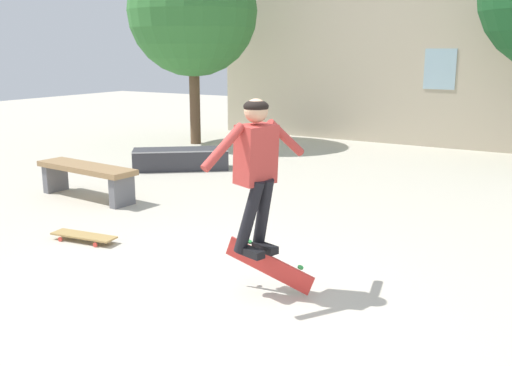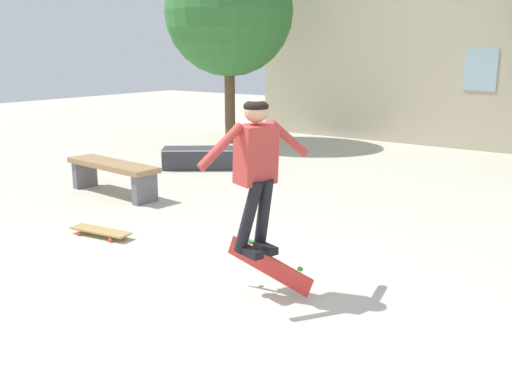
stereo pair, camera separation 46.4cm
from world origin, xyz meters
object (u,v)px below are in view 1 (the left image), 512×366
Objects in this scene: skater at (256,163)px; skateboard_flipping at (269,265)px; tree_left at (193,11)px; skate_ledge at (181,159)px; park_bench at (86,174)px; skateboard_resting at (84,236)px.

skater is 1.62× the size of skateboard_flipping.
tree_left is 4.21m from skate_ledge.
tree_left is 6.00m from park_bench.
skater is at bearing -145.42° from skateboard_flipping.
skateboard_flipping is (0.09, 0.09, -0.97)m from skater.
skater reaches higher than skateboard_flipping.
skate_ledge reaches higher than skateboard_resting.
tree_left is at bearing -71.34° from skateboard_resting.
tree_left reaches higher than skater.
tree_left is at bearing 113.48° from park_bench.
park_bench is 1.30× the size of skater.
park_bench is at bearing -71.18° from tree_left.
skateboard_resting is at bearing -168.64° from skater.
skateboard_flipping reaches higher than skate_ledge.
skateboard_resting is at bearing -105.42° from skate_ledge.
park_bench is 4.37m from skateboard_flipping.
skate_ledge is (1.60, -2.62, -2.87)m from tree_left.
skate_ledge is at bearing -75.10° from skateboard_resting.
park_bench is at bearing 148.26° from skateboard_flipping.
skater is (3.97, -1.68, 0.85)m from park_bench.
skateboard_resting is (1.48, -1.46, -0.31)m from park_bench.
park_bench is 4.40m from skater.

